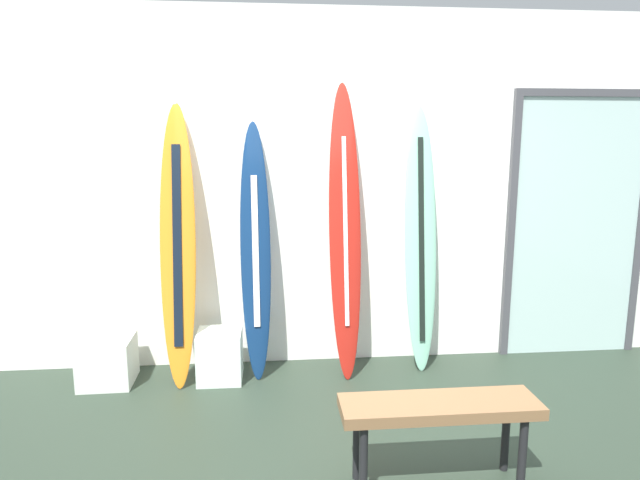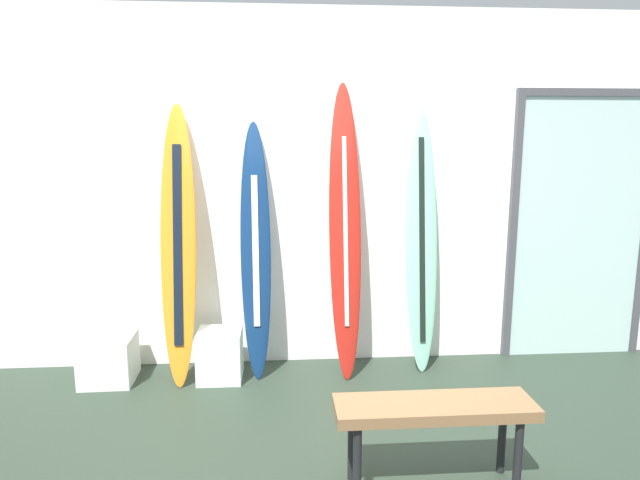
{
  "view_description": "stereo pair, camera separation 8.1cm",
  "coord_description": "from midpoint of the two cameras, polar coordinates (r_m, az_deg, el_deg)",
  "views": [
    {
      "loc": [
        -0.37,
        -3.16,
        1.81
      ],
      "look_at": [
        0.02,
        0.95,
        1.06
      ],
      "focal_mm": 31.16,
      "sensor_mm": 36.0,
      "label": 1
    },
    {
      "loc": [
        -0.29,
        -3.17,
        1.81
      ],
      "look_at": [
        0.02,
        0.95,
        1.06
      ],
      "focal_mm": 31.16,
      "sensor_mm": 36.0,
      "label": 2
    }
  ],
  "objects": [
    {
      "name": "wall_back",
      "position": [
        4.5,
        -0.11,
        5.09
      ],
      "size": [
        7.2,
        0.2,
        2.8
      ],
      "primitive_type": "cube",
      "color": "white",
      "rests_on": "ground"
    },
    {
      "name": "surfboard_navy",
      "position": [
        4.24,
        -6.08,
        -1.11
      ],
      "size": [
        0.24,
        0.38,
        1.95
      ],
      "color": "navy",
      "rests_on": "ground"
    },
    {
      "name": "surfboard_sunset",
      "position": [
        4.23,
        -13.82,
        -0.47
      ],
      "size": [
        0.26,
        0.47,
        2.08
      ],
      "color": "orange",
      "rests_on": "ground"
    },
    {
      "name": "bench",
      "position": [
        3.07,
        12.43,
        -17.06
      ],
      "size": [
        1.04,
        0.29,
        0.48
      ],
      "color": "brown",
      "rests_on": "ground"
    },
    {
      "name": "display_block_center",
      "position": [
        4.38,
        -9.7,
        -11.55
      ],
      "size": [
        0.33,
        0.33,
        0.38
      ],
      "color": "white",
      "rests_on": "ground"
    },
    {
      "name": "glass_door",
      "position": [
        5.06,
        25.48,
        1.65
      ],
      "size": [
        1.19,
        0.06,
        2.2
      ],
      "color": "silver",
      "rests_on": "ground"
    },
    {
      "name": "display_block_left",
      "position": [
        4.56,
        -20.41,
        -11.4
      ],
      "size": [
        0.38,
        0.38,
        0.35
      ],
      "color": "silver",
      "rests_on": "ground"
    },
    {
      "name": "surfboard_seafoam",
      "position": [
        4.4,
        10.87,
        -0.24
      ],
      "size": [
        0.27,
        0.33,
        2.07
      ],
      "color": "#89CBAE",
      "rests_on": "ground"
    },
    {
      "name": "surfboard_crimson",
      "position": [
        4.22,
        3.14,
        0.66
      ],
      "size": [
        0.25,
        0.44,
        2.24
      ],
      "color": "#AE1F16",
      "rests_on": "ground"
    },
    {
      "name": "ground",
      "position": [
        3.67,
        1.48,
        -19.59
      ],
      "size": [
        8.0,
        8.0,
        0.04
      ],
      "primitive_type": "cube",
      "color": "#283529"
    }
  ]
}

